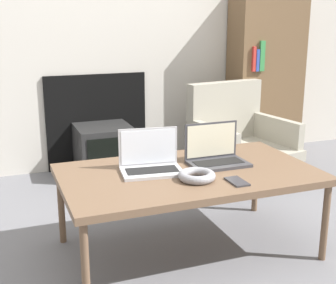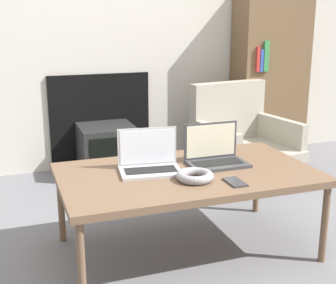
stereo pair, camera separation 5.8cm
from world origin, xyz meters
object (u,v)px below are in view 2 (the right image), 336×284
at_px(headphones, 195,176).
at_px(armchair, 240,133).
at_px(laptop_right, 215,155).
at_px(laptop_left, 149,162).
at_px(phone, 235,182).
at_px(tv, 107,150).

distance_m(headphones, armchair, 1.48).
bearing_deg(laptop_right, armchair, 55.16).
distance_m(laptop_left, phone, 0.46).
bearing_deg(headphones, armchair, 53.46).
bearing_deg(tv, armchair, -18.79).
bearing_deg(laptop_right, headphones, -134.54).
distance_m(laptop_left, tv, 1.34).
distance_m(phone, tv, 1.66).
bearing_deg(laptop_left, headphones, -44.06).
height_order(laptop_left, armchair, armchair).
height_order(laptop_left, tv, laptop_left).
xyz_separation_m(phone, tv, (-0.28, 1.62, -0.26)).
bearing_deg(phone, tv, 99.73).
height_order(headphones, phone, headphones).
height_order(laptop_left, phone, laptop_left).
bearing_deg(armchair, laptop_right, -133.98).
bearing_deg(phone, laptop_left, 137.12).
height_order(headphones, armchair, armchair).
relative_size(laptop_right, phone, 2.31).
bearing_deg(headphones, phone, -31.13).
bearing_deg(laptop_left, armchair, 50.35).
bearing_deg(armchair, phone, -128.32).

